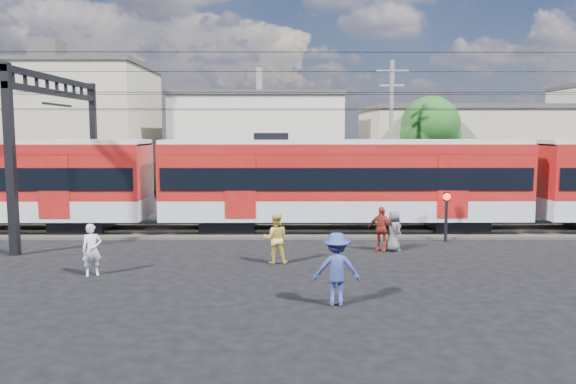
# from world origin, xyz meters

# --- Properties ---
(ground) EXTENTS (120.00, 120.00, 0.00)m
(ground) POSITION_xyz_m (0.00, 0.00, 0.00)
(ground) COLOR black
(ground) RESTS_ON ground
(track_bed) EXTENTS (70.00, 3.40, 0.12)m
(track_bed) POSITION_xyz_m (0.00, 8.00, 0.06)
(track_bed) COLOR #2D2823
(track_bed) RESTS_ON ground
(rail_near) EXTENTS (70.00, 0.12, 0.12)m
(rail_near) POSITION_xyz_m (0.00, 7.25, 0.18)
(rail_near) COLOR #59544C
(rail_near) RESTS_ON track_bed
(rail_far) EXTENTS (70.00, 0.12, 0.12)m
(rail_far) POSITION_xyz_m (0.00, 8.75, 0.18)
(rail_far) COLOR #59544C
(rail_far) RESTS_ON track_bed
(commuter_train) EXTENTS (50.30, 3.08, 4.17)m
(commuter_train) POSITION_xyz_m (2.79, 8.00, 2.40)
(commuter_train) COLOR black
(commuter_train) RESTS_ON ground
(catenary) EXTENTS (70.00, 9.30, 7.52)m
(catenary) POSITION_xyz_m (-8.65, 8.00, 5.14)
(catenary) COLOR black
(catenary) RESTS_ON ground
(building_west) EXTENTS (14.28, 10.20, 9.30)m
(building_west) POSITION_xyz_m (-17.00, 24.00, 4.66)
(building_west) COLOR gray
(building_west) RESTS_ON ground
(building_midwest) EXTENTS (12.24, 12.24, 7.30)m
(building_midwest) POSITION_xyz_m (-2.00, 27.00, 3.66)
(building_midwest) COLOR #BCB4A4
(building_midwest) RESTS_ON ground
(building_mideast) EXTENTS (16.32, 10.20, 6.30)m
(building_mideast) POSITION_xyz_m (14.00, 24.00, 3.16)
(building_mideast) COLOR gray
(building_mideast) RESTS_ON ground
(utility_pole_mid) EXTENTS (1.80, 0.24, 8.50)m
(utility_pole_mid) POSITION_xyz_m (6.00, 15.00, 4.53)
(utility_pole_mid) COLOR slate
(utility_pole_mid) RESTS_ON ground
(tree_near) EXTENTS (3.82, 3.64, 6.72)m
(tree_near) POSITION_xyz_m (9.19, 18.09, 4.66)
(tree_near) COLOR #382619
(tree_near) RESTS_ON ground
(pedestrian_a) EXTENTS (0.71, 0.61, 1.65)m
(pedestrian_a) POSITION_xyz_m (-6.13, 0.53, 0.82)
(pedestrian_a) COLOR silver
(pedestrian_a) RESTS_ON ground
(pedestrian_b) EXTENTS (0.86, 0.68, 1.75)m
(pedestrian_b) POSITION_xyz_m (-0.35, 2.14, 0.87)
(pedestrian_b) COLOR gold
(pedestrian_b) RESTS_ON ground
(pedestrian_c) EXTENTS (1.26, 0.73, 1.93)m
(pedestrian_c) POSITION_xyz_m (1.33, -2.57, 0.97)
(pedestrian_c) COLOR navy
(pedestrian_c) RESTS_ON ground
(pedestrian_d) EXTENTS (1.09, 0.81, 1.72)m
(pedestrian_d) POSITION_xyz_m (3.63, 4.08, 0.86)
(pedestrian_d) COLOR maroon
(pedestrian_d) RESTS_ON ground
(pedestrian_e) EXTENTS (0.83, 0.91, 1.55)m
(pedestrian_e) POSITION_xyz_m (4.12, 4.08, 0.78)
(pedestrian_e) COLOR #4D4D52
(pedestrian_e) RESTS_ON ground
(crossing_signal) EXTENTS (0.30, 0.30, 2.06)m
(crossing_signal) POSITION_xyz_m (6.63, 5.90, 1.43)
(crossing_signal) COLOR black
(crossing_signal) RESTS_ON ground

